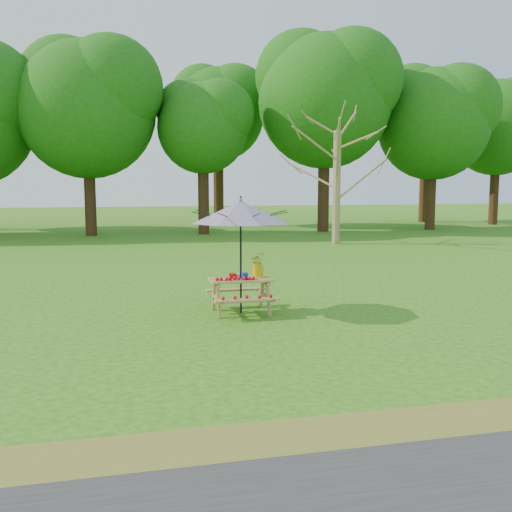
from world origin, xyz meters
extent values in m
plane|color=#246713|center=(0.00, 0.00, 0.00)|extent=(120.00, 120.00, 0.00)
cylinder|color=#8C6B4C|center=(10.01, 14.77, 2.35)|extent=(0.35, 0.35, 4.69)
cube|color=#A08148|center=(3.45, 2.88, 0.65)|extent=(1.20, 0.62, 0.04)
cube|color=#A08148|center=(3.45, 2.33, 0.36)|extent=(1.20, 0.22, 0.04)
cube|color=#A08148|center=(3.45, 3.43, 0.36)|extent=(1.20, 0.22, 0.04)
cylinder|color=black|center=(3.45, 2.88, 1.12)|extent=(0.04, 0.04, 2.25)
cone|color=#2196BB|center=(3.45, 2.88, 1.95)|extent=(2.21, 2.21, 0.41)
sphere|color=#2196BB|center=(3.45, 2.88, 2.18)|extent=(0.08, 0.08, 0.08)
cube|color=red|center=(3.30, 2.94, 0.72)|extent=(0.14, 0.12, 0.10)
cylinder|color=#1331A0|center=(3.50, 2.76, 0.74)|extent=(0.13, 0.13, 0.13)
cube|color=white|center=(3.40, 3.06, 0.71)|extent=(0.13, 0.13, 0.07)
cylinder|color=gold|center=(3.82, 3.01, 0.78)|extent=(0.21, 0.21, 0.21)
imported|color=gold|center=(3.82, 3.01, 0.99)|extent=(0.33, 0.30, 0.32)
camera|label=1|loc=(1.25, -7.72, 2.45)|focal=40.00mm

